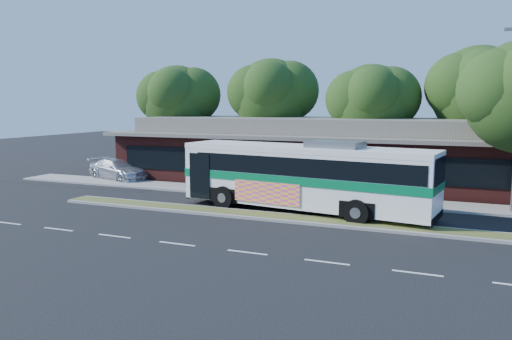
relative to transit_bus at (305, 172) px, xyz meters
The scene contains 11 objects.
ground 3.22m from the transit_bus, 88.76° to the right, with size 120.00×120.00×0.00m, color black.
median_strip 2.73m from the transit_bus, 88.37° to the right, with size 26.00×1.10×0.15m, color #4C5A26.
sidewalk 4.37m from the transit_bus, 89.20° to the left, with size 44.00×2.60×0.12m, color gray.
parking_lot 19.55m from the transit_bus, 157.32° to the left, with size 14.00×12.00×0.01m, color black.
plaza_building 10.49m from the transit_bus, 89.70° to the left, with size 33.20×11.20×4.45m.
tree_bg_a 19.63m from the transit_bus, 138.98° to the left, with size 6.47×5.80×8.63m.
tree_bg_b 15.67m from the transit_bus, 115.52° to the left, with size 6.69×6.00×9.00m.
tree_bg_c 13.21m from the transit_bus, 83.41° to the left, with size 6.24×5.60×8.26m.
tree_bg_d 16.67m from the transit_bus, 58.08° to the left, with size 6.91×6.20×9.37m.
transit_bus is the anchor object (origin of this frame).
sedan 16.55m from the transit_bus, 161.28° to the left, with size 2.12×5.21×1.51m, color silver.
Camera 1 is at (7.08, -21.36, 5.44)m, focal length 35.00 mm.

